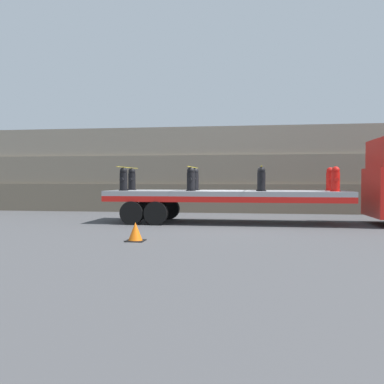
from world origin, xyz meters
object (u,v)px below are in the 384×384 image
object	(u,v)px
fire_hydrant_black_far_1	(195,179)
fire_hydrant_red_far_3	(330,179)
flatbed_trailer	(213,196)
fire_hydrant_black_near_0	(124,179)
fire_hydrant_black_near_1	(191,179)
traffic_cone	(135,232)
fire_hydrant_black_far_0	(132,179)
fire_hydrant_red_near_3	(336,179)
fire_hydrant_black_near_2	(261,179)
fire_hydrant_black_far_2	(261,179)

from	to	relation	value
fire_hydrant_black_far_1	fire_hydrant_red_far_3	size ratio (longest dim) A/B	1.00
flatbed_trailer	fire_hydrant_black_near_0	distance (m)	3.39
fire_hydrant_black_near_0	fire_hydrant_black_near_1	world-z (taller)	same
fire_hydrant_red_far_3	traffic_cone	distance (m)	8.16
fire_hydrant_black_near_0	fire_hydrant_black_far_0	bearing A→B (deg)	90.00
fire_hydrant_red_near_3	fire_hydrant_red_far_3	world-z (taller)	same
flatbed_trailer	fire_hydrant_black_far_0	xyz separation A→B (m)	(-3.28, 0.54, 0.63)
fire_hydrant_black_far_1	fire_hydrant_black_near_2	bearing A→B (deg)	-23.17
fire_hydrant_black_near_0	fire_hydrant_red_far_3	bearing A→B (deg)	8.12
flatbed_trailer	traffic_cone	size ratio (longest dim) A/B	17.62
fire_hydrant_black_far_2	fire_hydrant_red_far_3	size ratio (longest dim) A/B	1.00
fire_hydrant_black_near_0	fire_hydrant_black_far_1	bearing A→B (deg)	23.17
fire_hydrant_black_far_1	flatbed_trailer	bearing A→B (deg)	-35.01
fire_hydrant_black_near_2	fire_hydrant_black_far_2	xyz separation A→B (m)	(0.00, 1.08, 0.00)
fire_hydrant_red_near_3	fire_hydrant_black_far_0	bearing A→B (deg)	171.88
flatbed_trailer	fire_hydrant_black_near_2	size ratio (longest dim) A/B	10.14
fire_hydrant_black_near_0	fire_hydrant_red_far_3	distance (m)	7.62
fire_hydrant_black_far_0	fire_hydrant_black_near_1	world-z (taller)	same
fire_hydrant_black_near_0	traffic_cone	xyz separation A→B (m)	(1.74, -4.49, -1.37)
flatbed_trailer	fire_hydrant_black_near_2	distance (m)	1.93
fire_hydrant_black_far_2	fire_hydrant_red_near_3	distance (m)	2.73
fire_hydrant_black_near_0	fire_hydrant_black_near_2	size ratio (longest dim) A/B	1.00
fire_hydrant_black_near_0	fire_hydrant_black_far_1	size ratio (longest dim) A/B	1.00
fire_hydrant_black_far_0	fire_hydrant_black_near_1	bearing A→B (deg)	-23.17
fire_hydrant_black_near_0	fire_hydrant_black_near_2	distance (m)	5.03
fire_hydrant_black_far_1	fire_hydrant_red_far_3	world-z (taller)	same
fire_hydrant_black_far_1	fire_hydrant_red_near_3	world-z (taller)	same
fire_hydrant_red_far_3	fire_hydrant_black_near_2	bearing A→B (deg)	-156.83
fire_hydrant_black_far_0	traffic_cone	distance (m)	5.99
fire_hydrant_black_near_0	fire_hydrant_black_near_2	world-z (taller)	same
fire_hydrant_black_near_0	fire_hydrant_red_near_3	xyz separation A→B (m)	(7.54, 0.00, 0.00)
fire_hydrant_red_near_3	fire_hydrant_black_near_2	bearing A→B (deg)	180.00
flatbed_trailer	fire_hydrant_black_near_1	xyz separation A→B (m)	(-0.77, -0.54, 0.63)
fire_hydrant_black_near_1	fire_hydrant_black_far_2	world-z (taller)	same
fire_hydrant_red_far_3	traffic_cone	xyz separation A→B (m)	(-5.80, -5.57, -1.37)
fire_hydrant_black_far_0	fire_hydrant_black_far_1	distance (m)	2.51
fire_hydrant_black_near_2	fire_hydrant_red_far_3	xyz separation A→B (m)	(2.51, 1.08, 0.00)
fire_hydrant_black_near_2	fire_hydrant_red_far_3	bearing A→B (deg)	23.17
fire_hydrant_black_near_2	fire_hydrant_black_far_2	size ratio (longest dim) A/B	1.00
fire_hydrant_black_far_0	fire_hydrant_black_near_1	xyz separation A→B (m)	(2.51, -1.08, 0.00)
flatbed_trailer	fire_hydrant_black_far_0	size ratio (longest dim) A/B	10.14
fire_hydrant_red_near_3	fire_hydrant_black_far_1	bearing A→B (deg)	167.92
fire_hydrant_red_near_3	traffic_cone	bearing A→B (deg)	-142.25
fire_hydrant_black_far_2	fire_hydrant_red_far_3	bearing A→B (deg)	0.00
fire_hydrant_black_near_0	fire_hydrant_red_far_3	world-z (taller)	same
fire_hydrant_black_near_0	fire_hydrant_black_far_2	size ratio (longest dim) A/B	1.00
fire_hydrant_black_far_2	traffic_cone	world-z (taller)	fire_hydrant_black_far_2
flatbed_trailer	fire_hydrant_black_far_1	size ratio (longest dim) A/B	10.14
fire_hydrant_black_far_1	fire_hydrant_red_near_3	bearing A→B (deg)	-12.08
fire_hydrant_red_far_3	fire_hydrant_black_far_2	bearing A→B (deg)	180.00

